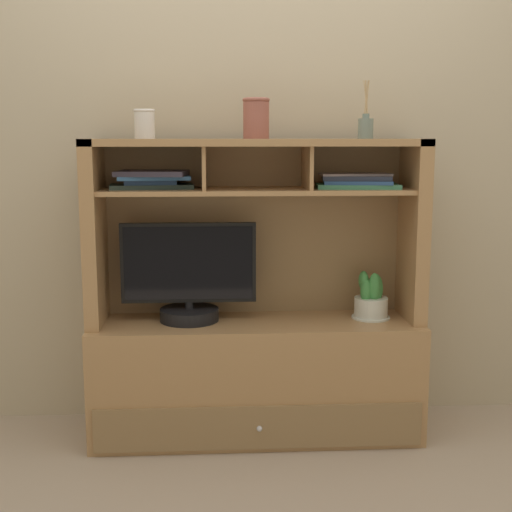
# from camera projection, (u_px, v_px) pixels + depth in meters

# --- Properties ---
(floor_plane) EXTENTS (6.00, 6.00, 0.02)m
(floor_plane) POSITION_uv_depth(u_px,v_px,m) (256.00, 433.00, 3.14)
(floor_plane) COLOR tan
(floor_plane) RESTS_ON ground
(back_wall) EXTENTS (6.00, 0.02, 2.80)m
(back_wall) POSITION_uv_depth(u_px,v_px,m) (253.00, 116.00, 3.15)
(back_wall) COLOR tan
(back_wall) RESTS_ON ground
(media_console) EXTENTS (1.43, 0.47, 1.30)m
(media_console) POSITION_uv_depth(u_px,v_px,m) (256.00, 346.00, 3.08)
(media_console) COLOR #A4794D
(media_console) RESTS_ON ground
(tv_monitor) EXTENTS (0.58, 0.26, 0.43)m
(tv_monitor) POSITION_uv_depth(u_px,v_px,m) (189.00, 281.00, 3.01)
(tv_monitor) COLOR black
(tv_monitor) RESTS_ON media_console
(potted_orchid) EXTENTS (0.17, 0.17, 0.21)m
(potted_orchid) POSITION_uv_depth(u_px,v_px,m) (371.00, 300.00, 3.07)
(potted_orchid) COLOR silver
(potted_orchid) RESTS_ON media_console
(magazine_stack_left) EXTENTS (0.36, 0.21, 0.06)m
(magazine_stack_left) POSITION_uv_depth(u_px,v_px,m) (357.00, 181.00, 2.97)
(magazine_stack_left) COLOR #3F8160
(magazine_stack_left) RESTS_ON media_console
(magazine_stack_centre) EXTENTS (0.36, 0.25, 0.08)m
(magazine_stack_centre) POSITION_uv_depth(u_px,v_px,m) (152.00, 179.00, 2.94)
(magazine_stack_centre) COLOR #31413B
(magazine_stack_centre) RESTS_ON media_console
(diffuser_bottle) EXTENTS (0.06, 0.06, 0.24)m
(diffuser_bottle) POSITION_uv_depth(u_px,v_px,m) (366.00, 127.00, 2.94)
(diffuser_bottle) COLOR slate
(diffuser_bottle) RESTS_ON media_console
(ceramic_vase) EXTENTS (0.11, 0.11, 0.17)m
(ceramic_vase) POSITION_uv_depth(u_px,v_px,m) (256.00, 118.00, 2.90)
(ceramic_vase) COLOR brown
(ceramic_vase) RESTS_ON media_console
(accent_vase) EXTENTS (0.09, 0.09, 0.12)m
(accent_vase) POSITION_uv_depth(u_px,v_px,m) (144.00, 124.00, 2.89)
(accent_vase) COLOR silver
(accent_vase) RESTS_ON media_console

